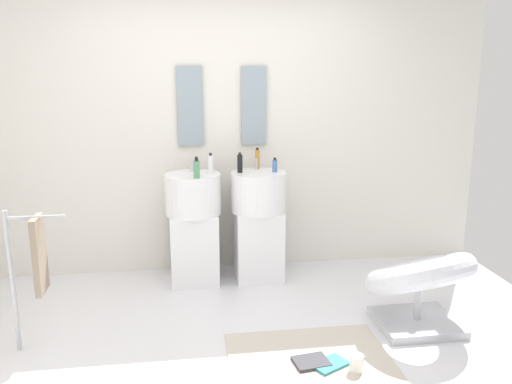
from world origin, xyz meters
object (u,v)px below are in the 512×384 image
soap_bottle_blue (275,166)px  pedestal_sink_left (194,224)px  soap_bottle_clear (197,168)px  coffee_mug (357,363)px  magazine_teal (330,364)px  towel_rack (35,258)px  soap_bottle_amber (257,159)px  pedestal_sink_right (258,222)px  soap_bottle_green (197,169)px  soap_bottle_black (240,163)px  lounge_chair (419,281)px  magazine_charcoal (311,362)px  soap_bottle_white (211,164)px

soap_bottle_blue → pedestal_sink_left: bearing=179.6°
pedestal_sink_left → soap_bottle_clear: bearing=-77.6°
coffee_mug → magazine_teal: bearing=150.0°
towel_rack → magazine_teal: bearing=-15.2°
coffee_mug → soap_bottle_amber: 2.03m
pedestal_sink_right → towel_rack: 1.89m
soap_bottle_green → soap_bottle_black: (0.37, 0.18, 0.01)m
soap_bottle_clear → soap_bottle_blue: 0.68m
coffee_mug → soap_bottle_black: soap_bottle_black is taller
soap_bottle_clear → lounge_chair: bearing=-31.9°
pedestal_sink_left → soap_bottle_blue: bearing=-0.4°
soap_bottle_amber → lounge_chair: bearing=-51.9°
magazine_charcoal → soap_bottle_clear: soap_bottle_clear is taller
pedestal_sink_left → towel_rack: 1.45m
pedestal_sink_right → soap_bottle_clear: (-0.53, -0.14, 0.51)m
soap_bottle_blue → soap_bottle_amber: 0.21m
pedestal_sink_right → soap_bottle_amber: size_ratio=5.63×
pedestal_sink_left → towel_rack: bearing=-135.6°
lounge_chair → pedestal_sink_right: bearing=132.4°
pedestal_sink_left → soap_bottle_blue: soap_bottle_blue is taller
soap_bottle_green → soap_bottle_clear: (0.00, 0.03, 0.00)m
pedestal_sink_right → lounge_chair: 1.47m
magazine_charcoal → soap_bottle_white: 1.85m
soap_bottle_green → soap_bottle_blue: (0.67, 0.16, -0.02)m
lounge_chair → towel_rack: bearing=178.5°
magazine_charcoal → soap_bottle_black: 1.81m
soap_bottle_black → towel_rack: bearing=-144.5°
soap_bottle_green → soap_bottle_clear: 0.03m
pedestal_sink_right → soap_bottle_black: size_ratio=6.14×
towel_rack → magazine_teal: size_ratio=4.27×
soap_bottle_white → soap_bottle_clear: bearing=-131.7°
soap_bottle_blue → soap_bottle_black: bearing=176.8°
pedestal_sink_right → soap_bottle_blue: size_ratio=8.53×
pedestal_sink_left → coffee_mug: bearing=-59.8°
pedestal_sink_left → magazine_teal: pedestal_sink_left is taller
coffee_mug → soap_bottle_clear: (-0.89, 1.45, 0.96)m
lounge_chair → soap_bottle_white: size_ratio=5.81×
soap_bottle_blue → soap_bottle_clear: bearing=-168.6°
magazine_charcoal → soap_bottle_white: bearing=101.2°
lounge_chair → magazine_teal: (-0.76, -0.43, -0.33)m
coffee_mug → soap_bottle_amber: size_ratio=0.56×
pedestal_sink_left → magazine_teal: (0.78, -1.51, -0.49)m
pedestal_sink_left → soap_bottle_clear: soap_bottle_clear is taller
soap_bottle_clear → magazine_teal: bearing=-61.3°
lounge_chair → soap_bottle_green: size_ratio=6.39×
coffee_mug → pedestal_sink_right: bearing=103.0°
coffee_mug → soap_bottle_green: 1.93m
soap_bottle_white → magazine_charcoal: bearing=-70.5°
lounge_chair → soap_bottle_clear: (-1.51, 0.94, 0.68)m
pedestal_sink_left → pedestal_sink_right: (0.56, 0.00, 0.00)m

